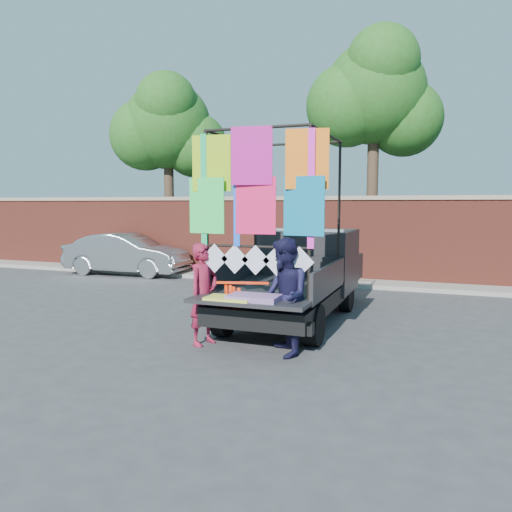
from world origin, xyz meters
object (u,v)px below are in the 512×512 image
(man, at_px, (284,297))
(woman, at_px, (204,294))
(pickup_truck, at_px, (302,273))
(sedan, at_px, (127,254))

(man, bearing_deg, woman, -124.38)
(pickup_truck, relative_size, woman, 3.30)
(pickup_truck, distance_m, man, 2.98)
(woman, bearing_deg, man, -79.45)
(pickup_truck, distance_m, woman, 2.98)
(pickup_truck, height_order, man, pickup_truck)
(pickup_truck, relative_size, sedan, 1.35)
(sedan, distance_m, man, 10.20)
(pickup_truck, bearing_deg, sedan, 152.19)
(pickup_truck, distance_m, sedan, 8.09)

